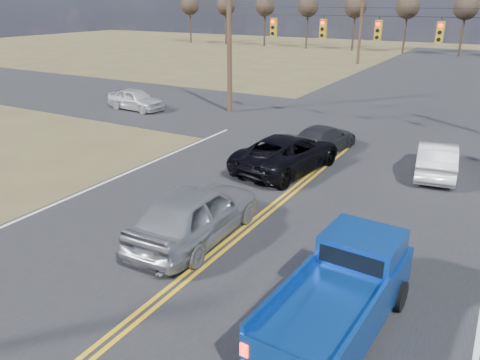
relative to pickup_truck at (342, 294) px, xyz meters
The scene contains 12 objects.
ground 4.28m from the pickup_truck, 167.74° to the right, with size 160.00×160.00×0.00m, color brown.
road_main 10.03m from the pickup_truck, 114.18° to the left, with size 14.00×120.00×0.02m, color #28282B.
road_cross 17.62m from the pickup_truck, 103.45° to the left, with size 120.00×12.00×0.02m, color #28282B.
signal_gantry 17.77m from the pickup_truck, 102.00° to the left, with size 19.60×4.83×10.00m.
utility_poles 17.18m from the pickup_truck, 104.25° to the left, with size 19.60×58.32×10.00m.
treeline 26.82m from the pickup_truck, 98.92° to the left, with size 87.00×117.80×7.40m.
pickup_truck is the anchor object (origin of this frame).
silver_suv 5.44m from the pickup_truck, 159.84° to the left, with size 2.04×5.06×1.72m, color gray.
black_suv 10.33m from the pickup_truck, 120.82° to the left, with size 2.53×5.50×1.53m, color black.
white_car_queue 11.41m from the pickup_truck, 88.81° to the left, with size 1.49×4.26×1.40m, color silver.
dgrey_car_queue 13.00m from the pickup_truck, 112.10° to the left, with size 1.79×4.40×1.28m, color #2D2D31.
cross_car_west 23.75m from the pickup_truck, 142.13° to the left, with size 4.09×1.65×1.39m, color silver.
Camera 1 is at (6.41, -7.49, 6.77)m, focal length 35.00 mm.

